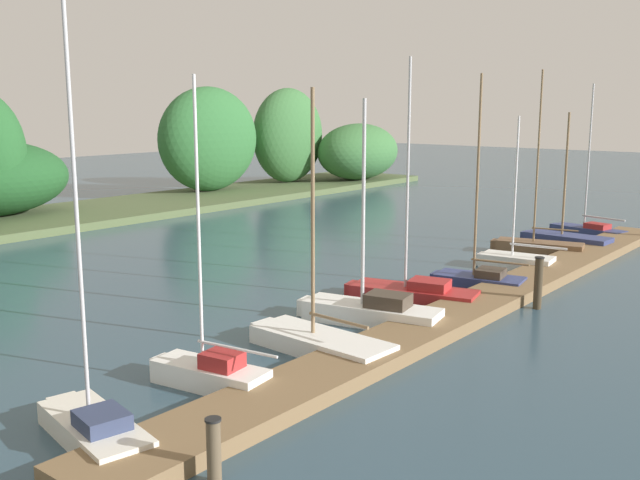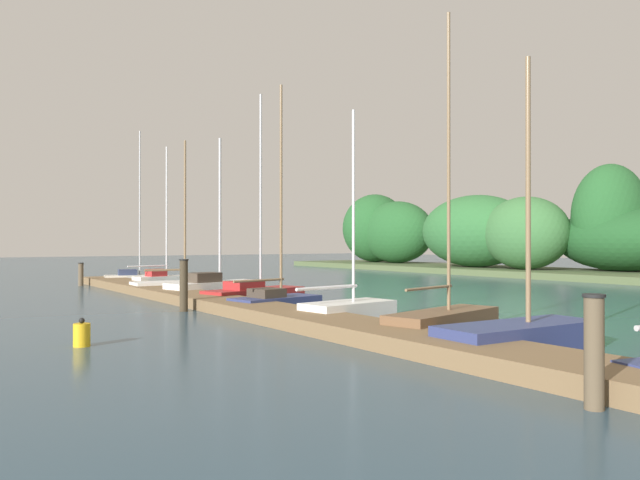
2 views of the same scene
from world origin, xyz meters
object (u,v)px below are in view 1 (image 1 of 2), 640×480
(sailboat_1, at_px, (208,371))
(mooring_piling_0, at_px, (214,451))
(sailboat_5, at_px, (478,278))
(sailboat_0, at_px, (93,423))
(sailboat_8, at_px, (564,239))
(sailboat_6, at_px, (514,260))
(sailboat_7, at_px, (536,246))
(sailboat_4, at_px, (411,291))
(sailboat_3, at_px, (368,310))
(mooring_piling_1, at_px, (538,283))
(sailboat_2, at_px, (316,339))
(sailboat_9, at_px, (587,228))

(sailboat_1, xyz_separation_m, mooring_piling_0, (-2.79, -3.22, 0.20))
(sailboat_5, height_order, mooring_piling_0, sailboat_5)
(sailboat_0, distance_m, sailboat_8, 24.16)
(sailboat_8, xyz_separation_m, mooring_piling_0, (-23.79, -3.09, 0.25))
(sailboat_6, xyz_separation_m, sailboat_7, (3.12, 0.45, 0.03))
(sailboat_1, height_order, sailboat_4, sailboat_4)
(sailboat_0, xyz_separation_m, sailboat_7, (21.74, 0.49, -0.00))
(sailboat_3, distance_m, sailboat_7, 12.46)
(sailboat_1, xyz_separation_m, mooring_piling_1, (10.67, -3.20, 0.44))
(sailboat_0, relative_size, sailboat_2, 1.21)
(sailboat_1, relative_size, sailboat_5, 0.95)
(sailboat_3, bearing_deg, sailboat_5, -106.92)
(sailboat_7, bearing_deg, sailboat_9, -104.14)
(sailboat_2, height_order, mooring_piling_1, sailboat_2)
(sailboat_7, bearing_deg, mooring_piling_1, 99.84)
(sailboat_0, bearing_deg, mooring_piling_1, -90.03)
(sailboat_2, bearing_deg, sailboat_1, 86.35)
(sailboat_4, distance_m, sailboat_9, 15.60)
(sailboat_2, distance_m, sailboat_7, 15.23)
(sailboat_3, bearing_deg, sailboat_6, -103.40)
(sailboat_0, distance_m, sailboat_6, 18.62)
(sailboat_2, relative_size, sailboat_4, 0.87)
(sailboat_3, bearing_deg, sailboat_8, -102.26)
(sailboat_8, bearing_deg, sailboat_2, 93.15)
(sailboat_1, distance_m, sailboat_8, 21.00)
(sailboat_3, height_order, sailboat_5, sailboat_5)
(sailboat_8, bearing_deg, mooring_piling_1, 108.88)
(sailboat_1, bearing_deg, mooring_piling_1, -115.35)
(sailboat_9, xyz_separation_m, mooring_piling_1, (-13.88, -3.26, 0.49))
(sailboat_8, relative_size, mooring_piling_0, 5.11)
(sailboat_2, relative_size, sailboat_6, 1.14)
(sailboat_6, height_order, sailboat_7, sailboat_7)
(sailboat_0, height_order, sailboat_4, sailboat_0)
(sailboat_2, distance_m, sailboat_3, 2.79)
(sailboat_3, height_order, sailboat_4, sailboat_4)
(sailboat_3, distance_m, sailboat_5, 5.81)
(sailboat_0, height_order, sailboat_9, sailboat_0)
(mooring_piling_1, bearing_deg, sailboat_6, 31.30)
(sailboat_5, bearing_deg, sailboat_3, 75.06)
(sailboat_9, distance_m, mooring_piling_1, 14.27)
(sailboat_2, bearing_deg, sailboat_0, 92.30)
(sailboat_2, bearing_deg, sailboat_5, -88.44)
(sailboat_6, bearing_deg, sailboat_0, 82.68)
(sailboat_5, distance_m, mooring_piling_1, 2.96)
(sailboat_1, xyz_separation_m, sailboat_9, (24.55, 0.06, -0.05))
(sailboat_5, relative_size, sailboat_7, 0.95)
(sailboat_2, relative_size, mooring_piling_0, 5.75)
(sailboat_0, distance_m, sailboat_4, 12.13)
(sailboat_7, xyz_separation_m, mooring_piling_0, (-21.37, -3.38, 0.23))
(sailboat_1, distance_m, sailboat_5, 11.92)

